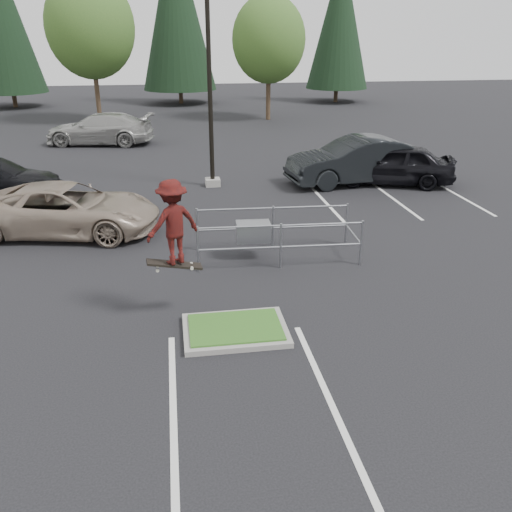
{
  "coord_description": "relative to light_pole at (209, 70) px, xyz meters",
  "views": [
    {
      "loc": [
        -1.12,
        -9.98,
        5.94
      ],
      "look_at": [
        0.68,
        1.5,
        1.12
      ],
      "focal_mm": 38.0,
      "sensor_mm": 36.0,
      "label": 1
    }
  ],
  "objects": [
    {
      "name": "ground",
      "position": [
        -0.5,
        -12.0,
        -4.56
      ],
      "size": [
        120.0,
        120.0,
        0.0
      ],
      "primitive_type": "plane",
      "color": "black",
      "rests_on": "ground"
    },
    {
      "name": "grass_median",
      "position": [
        -0.5,
        -12.0,
        -4.48
      ],
      "size": [
        2.2,
        1.6,
        0.16
      ],
      "color": "gray",
      "rests_on": "ground"
    },
    {
      "name": "stall_lines",
      "position": [
        -1.85,
        -5.98,
        -4.56
      ],
      "size": [
        22.62,
        17.6,
        0.01
      ],
      "color": "silver",
      "rests_on": "ground"
    },
    {
      "name": "light_pole",
      "position": [
        0.0,
        0.0,
        0.0
      ],
      "size": [
        0.7,
        0.6,
        10.12
      ],
      "color": "gray",
      "rests_on": "ground"
    },
    {
      "name": "decid_b",
      "position": [
        -6.51,
        18.53,
        1.48
      ],
      "size": [
        5.89,
        5.89,
        9.64
      ],
      "color": "#38281C",
      "rests_on": "ground"
    },
    {
      "name": "decid_c",
      "position": [
        5.49,
        17.83,
        0.69
      ],
      "size": [
        5.12,
        5.12,
        8.38
      ],
      "color": "#38281C",
      "rests_on": "ground"
    },
    {
      "name": "conif_a",
      "position": [
        -14.5,
        28.0,
        2.54
      ],
      "size": [
        5.72,
        5.72,
        13.0
      ],
      "color": "#38281C",
      "rests_on": "ground"
    },
    {
      "name": "conif_b",
      "position": [
        -0.5,
        28.5,
        3.29
      ],
      "size": [
        6.38,
        6.38,
        14.5
      ],
      "color": "#38281C",
      "rests_on": "ground"
    },
    {
      "name": "conif_c",
      "position": [
        13.5,
        27.5,
        2.29
      ],
      "size": [
        5.5,
        5.5,
        12.5
      ],
      "color": "#38281C",
      "rests_on": "ground"
    },
    {
      "name": "cart_corral",
      "position": [
        0.65,
        -7.98,
        -3.76
      ],
      "size": [
        4.56,
        1.82,
        1.27
      ],
      "rotation": [
        0.0,
        0.0,
        -0.05
      ],
      "color": "gray",
      "rests_on": "ground"
    },
    {
      "name": "skateboarder",
      "position": [
        -1.7,
        -11.0,
        -2.36
      ],
      "size": [
        1.37,
        1.16,
        2.04
      ],
      "rotation": [
        0.0,
        0.0,
        3.63
      ],
      "color": "black",
      "rests_on": "ground"
    },
    {
      "name": "car_l_tan",
      "position": [
        -5.0,
        -5.0,
        -3.77
      ],
      "size": [
        6.1,
        3.7,
        1.58
      ],
      "primitive_type": "imported",
      "rotation": [
        0.0,
        0.0,
        1.37
      ],
      "color": "gray",
      "rests_on": "ground"
    },
    {
      "name": "car_r_charc",
      "position": [
        6.0,
        -0.5,
        -3.6
      ],
      "size": [
        6.0,
        2.69,
        1.91
      ],
      "primitive_type": "imported",
      "rotation": [
        0.0,
        0.0,
        4.83
      ],
      "color": "black",
      "rests_on": "ground"
    },
    {
      "name": "car_r_black",
      "position": [
        7.5,
        -0.89,
        -3.72
      ],
      "size": [
        5.33,
        3.42,
        1.69
      ],
      "primitive_type": "imported",
      "rotation": [
        0.0,
        0.0,
        4.4
      ],
      "color": "black",
      "rests_on": "ground"
    },
    {
      "name": "car_far_silver",
      "position": [
        -5.5,
        10.0,
        -3.69
      ],
      "size": [
        6.31,
        3.51,
        1.73
      ],
      "primitive_type": "imported",
      "rotation": [
        0.0,
        0.0,
        4.52
      ],
      "color": "#A9A8A3",
      "rests_on": "ground"
    }
  ]
}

